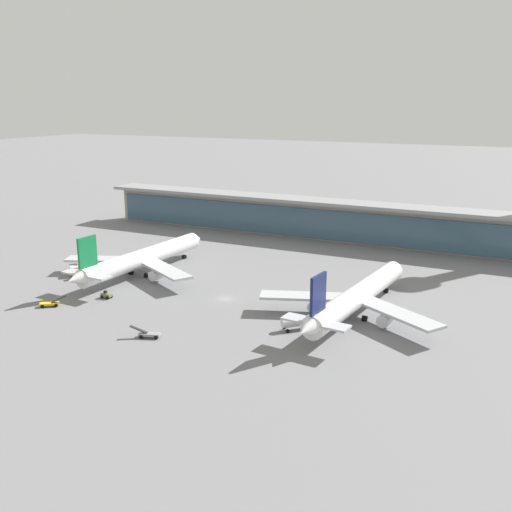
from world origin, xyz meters
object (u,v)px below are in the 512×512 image
object	(u,v)px
airliner_centre_stand	(356,297)
service_truck_on_taxiway_red	(298,323)
service_truck_near_nose_olive	(106,295)
service_truck_under_wing_red	(74,271)
airliner_left_stand	(141,259)
service_truck_by_tail_yellow	(50,303)
service_truck_mid_apron_grey	(149,334)

from	to	relation	value
airliner_centre_stand	service_truck_on_taxiway_red	distance (m)	17.40
service_truck_near_nose_olive	service_truck_under_wing_red	size ratio (longest dim) A/B	0.42
airliner_centre_stand	service_truck_under_wing_red	world-z (taller)	airliner_centre_stand
airliner_left_stand	service_truck_by_tail_yellow	world-z (taller)	airliner_left_stand
airliner_left_stand	service_truck_on_taxiway_red	size ratio (longest dim) A/B	7.88
service_truck_under_wing_red	service_truck_by_tail_yellow	size ratio (longest dim) A/B	1.12
service_truck_near_nose_olive	service_truck_on_taxiway_red	xyz separation A→B (m)	(54.56, 1.87, 0.83)
airliner_centre_stand	service_truck_mid_apron_grey	xyz separation A→B (m)	(-37.56, -33.34, -4.29)
service_truck_mid_apron_grey	airliner_centre_stand	bearing A→B (deg)	41.59
airliner_centre_stand	service_truck_mid_apron_grey	world-z (taller)	airliner_centre_stand
airliner_left_stand	service_truck_mid_apron_grey	bearing A→B (deg)	-51.44
airliner_centre_stand	service_truck_by_tail_yellow	distance (m)	77.84
airliner_centre_stand	service_truck_mid_apron_grey	distance (m)	50.41
service_truck_near_nose_olive	service_truck_mid_apron_grey	size ratio (longest dim) A/B	0.43
airliner_centre_stand	service_truck_near_nose_olive	distance (m)	66.19
service_truck_mid_apron_grey	service_truck_by_tail_yellow	size ratio (longest dim) A/B	1.11
airliner_centre_stand	service_truck_mid_apron_grey	bearing A→B (deg)	-138.41
service_truck_mid_apron_grey	service_truck_near_nose_olive	bearing A→B (deg)	146.88
airliner_left_stand	service_truck_under_wing_red	world-z (taller)	airliner_left_stand
airliner_centre_stand	service_truck_near_nose_olive	xyz separation A→B (m)	(-64.08, -16.04, -4.23)
airliner_centre_stand	service_truck_under_wing_red	distance (m)	86.37
service_truck_under_wing_red	service_truck_mid_apron_grey	distance (m)	56.67
airliner_centre_stand	airliner_left_stand	bearing A→B (deg)	175.01
service_truck_by_tail_yellow	service_truck_on_taxiway_red	size ratio (longest dim) A/B	0.80
service_truck_under_wing_red	service_truck_mid_apron_grey	xyz separation A→B (m)	(48.63, -29.07, -0.88)
airliner_left_stand	service_truck_mid_apron_grey	xyz separation A→B (m)	(31.37, -39.35, -4.29)
airliner_left_stand	service_truck_under_wing_red	xyz separation A→B (m)	(-17.27, -10.28, -3.41)
airliner_centre_stand	service_truck_on_taxiway_red	bearing A→B (deg)	-123.91
service_truck_near_nose_olive	service_truck_by_tail_yellow	distance (m)	14.44
service_truck_mid_apron_grey	service_truck_by_tail_yellow	xyz separation A→B (m)	(-35.06, 5.66, 0.00)
airliner_left_stand	service_truck_near_nose_olive	world-z (taller)	airliner_left_stand
service_truck_near_nose_olive	service_truck_mid_apron_grey	bearing A→B (deg)	-33.12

